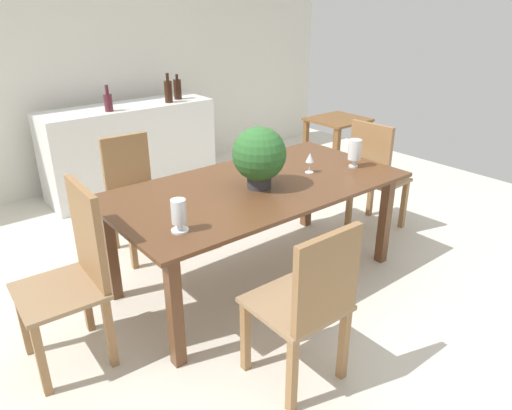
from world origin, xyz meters
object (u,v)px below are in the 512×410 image
at_px(chair_head_end, 75,268).
at_px(wine_glass, 310,159).
at_px(dining_table, 257,196).
at_px(wine_bottle_amber, 168,91).
at_px(wine_bottle_dark, 108,102).
at_px(kitchen_counter, 131,149).
at_px(chair_far_left, 134,189).
at_px(side_table, 337,135).
at_px(chair_near_left, 309,301).
at_px(crystal_vase_center_near, 355,151).
at_px(flower_centerpiece, 259,155).
at_px(crystal_vase_left, 179,214).
at_px(chair_foot_end, 374,172).
at_px(wine_bottle_tall, 178,89).

relative_size(chair_head_end, wine_glass, 6.90).
height_order(dining_table, wine_bottle_amber, wine_bottle_amber).
bearing_deg(wine_bottle_dark, kitchen_counter, 31.36).
relative_size(chair_far_left, chair_head_end, 0.91).
height_order(wine_bottle_amber, side_table, wine_bottle_amber).
xyz_separation_m(wine_glass, wine_bottle_amber, (0.06, 2.17, 0.19)).
distance_m(chair_near_left, wine_bottle_amber, 3.31).
relative_size(crystal_vase_center_near, wine_bottle_dark, 0.85).
xyz_separation_m(chair_far_left, flower_centerpiece, (0.44, -1.06, 0.46)).
relative_size(crystal_vase_left, wine_bottle_dark, 0.75).
relative_size(chair_foot_end, crystal_vase_center_near, 4.64).
bearing_deg(crystal_vase_left, chair_near_left, -65.82).
bearing_deg(chair_foot_end, chair_head_end, 86.32).
xyz_separation_m(crystal_vase_center_near, wine_bottle_tall, (-0.13, 2.39, 0.16)).
height_order(wine_glass, side_table, wine_glass).
height_order(dining_table, chair_head_end, chair_head_end).
relative_size(crystal_vase_left, wine_bottle_amber, 0.63).
distance_m(flower_centerpiece, wine_bottle_dark, 2.16).
relative_size(flower_centerpiece, kitchen_counter, 0.24).
relative_size(wine_glass, side_table, 0.21).
bearing_deg(crystal_vase_center_near, wine_bottle_tall, 93.15).
distance_m(crystal_vase_center_near, kitchen_counter, 2.57).
bearing_deg(crystal_vase_left, dining_table, 20.31).
bearing_deg(dining_table, wine_bottle_dark, 94.23).
relative_size(chair_near_left, wine_bottle_amber, 3.16).
xyz_separation_m(chair_foot_end, wine_glass, (-0.86, -0.05, 0.31)).
bearing_deg(chair_far_left, wine_bottle_tall, 49.42).
distance_m(chair_far_left, side_table, 2.49).
height_order(dining_table, chair_far_left, chair_far_left).
bearing_deg(chair_far_left, kitchen_counter, 68.93).
bearing_deg(wine_bottle_tall, wine_bottle_dark, -172.64).
distance_m(flower_centerpiece, wine_bottle_amber, 2.23).
height_order(chair_far_left, wine_bottle_dark, wine_bottle_dark).
distance_m(kitchen_counter, side_table, 2.27).
bearing_deg(crystal_vase_left, kitchen_counter, 70.88).
distance_m(wine_glass, wine_bottle_amber, 2.18).
xyz_separation_m(chair_foot_end, chair_far_left, (-1.78, 1.01, -0.03)).
xyz_separation_m(flower_centerpiece, wine_bottle_amber, (0.54, 2.17, 0.07)).
bearing_deg(chair_foot_end, chair_near_left, 115.50).
distance_m(crystal_vase_center_near, wine_glass, 0.38).
distance_m(wine_bottle_amber, wine_bottle_dark, 0.67).
relative_size(flower_centerpiece, crystal_vase_center_near, 1.96).
bearing_deg(chair_far_left, crystal_vase_left, -101.13).
bearing_deg(chair_near_left, crystal_vase_left, -65.18).
bearing_deg(dining_table, flower_centerpiece, -115.65).
relative_size(chair_head_end, crystal_vase_left, 5.47).
bearing_deg(wine_glass, wine_bottle_dark, 105.81).
bearing_deg(dining_table, side_table, 27.77).
bearing_deg(wine_bottle_amber, wine_bottle_tall, 30.43).
xyz_separation_m(chair_near_left, wine_bottle_dark, (0.32, 3.11, 0.49)).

